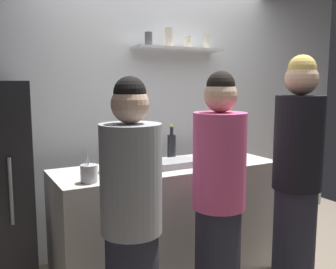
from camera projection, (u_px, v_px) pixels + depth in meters
The scene contains 12 objects.
back_wall_assembly at pixel (155, 111), 3.68m from camera, with size 4.80×0.32×2.60m.
counter at pixel (168, 221), 3.06m from camera, with size 1.80×0.63×0.93m, color #B7B2A8.
baking_pan at pixel (176, 163), 2.97m from camera, with size 0.34×0.24×0.05m, color gray.
utensil_holder at pixel (89, 173), 2.48m from camera, with size 0.11×0.11×0.22m.
wine_bottle_dark_glass at pixel (172, 145), 3.28m from camera, with size 0.07×0.07×0.29m.
wine_bottle_amber_glass at pixel (212, 147), 3.23m from camera, with size 0.08×0.08×0.28m.
wine_bottle_green_glass at pixel (106, 158), 2.78m from camera, with size 0.07×0.07×0.28m.
wine_bottle_pale_glass at pixel (226, 146), 3.26m from camera, with size 0.07×0.07×0.30m.
water_bottle_plastic at pixel (120, 150), 3.05m from camera, with size 0.09×0.09×0.25m.
person_blonde at pixel (297, 181), 2.67m from camera, with size 0.34×0.34×1.77m.
person_pink_top at pixel (219, 202), 2.43m from camera, with size 0.34×0.34×1.65m.
person_grey_hoodie at pixel (132, 226), 2.08m from camera, with size 0.34×0.34×1.62m.
Camera 1 is at (-1.64, -2.04, 1.58)m, focal length 40.23 mm.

